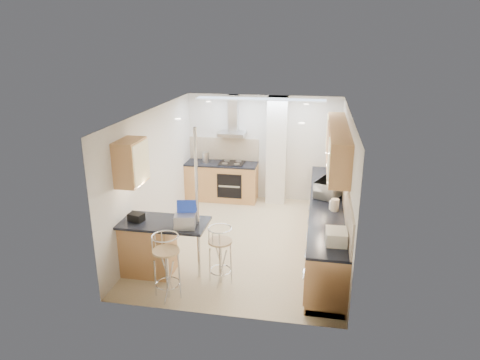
% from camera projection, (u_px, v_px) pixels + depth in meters
% --- Properties ---
extents(ground, '(4.80, 4.80, 0.00)m').
position_uv_depth(ground, '(246.00, 240.00, 8.32)').
color(ground, tan).
rests_on(ground, ground).
extents(room_shell, '(3.64, 4.84, 2.51)m').
position_uv_depth(room_shell, '(266.00, 160.00, 8.13)').
color(room_shell, white).
rests_on(room_shell, ground).
extents(right_counter, '(0.63, 4.40, 0.92)m').
position_uv_depth(right_counter, '(326.00, 224.00, 7.92)').
color(right_counter, tan).
rests_on(right_counter, ground).
extents(back_counter, '(1.70, 0.63, 0.92)m').
position_uv_depth(back_counter, '(222.00, 181.00, 10.30)').
color(back_counter, tan).
rests_on(back_counter, ground).
extents(peninsula, '(1.47, 0.72, 0.94)m').
position_uv_depth(peninsula, '(164.00, 248.00, 7.01)').
color(peninsula, tan).
rests_on(peninsula, ground).
extents(microwave, '(0.58, 0.68, 0.32)m').
position_uv_depth(microwave, '(329.00, 189.00, 7.95)').
color(microwave, white).
rests_on(microwave, right_counter).
extents(laptop, '(0.36, 0.29, 0.22)m').
position_uv_depth(laptop, '(185.00, 221.00, 6.61)').
color(laptop, '#A3A5AB').
rests_on(laptop, peninsula).
extents(bag, '(0.27, 0.22, 0.13)m').
position_uv_depth(bag, '(136.00, 217.00, 6.87)').
color(bag, black).
rests_on(bag, peninsula).
extents(bar_stool_near, '(0.54, 0.54, 1.04)m').
position_uv_depth(bar_stool_near, '(167.00, 267.00, 6.34)').
color(bar_stool_near, tan).
rests_on(bar_stool_near, ground).
extents(bar_stool_end, '(0.53, 0.53, 0.97)m').
position_uv_depth(bar_stool_end, '(220.00, 255.00, 6.74)').
color(bar_stool_end, tan).
rests_on(bar_stool_end, ground).
extents(jar_a, '(0.14, 0.14, 0.18)m').
position_uv_depth(jar_a, '(336.00, 185.00, 8.36)').
color(jar_a, '#EDE6CE').
rests_on(jar_a, right_counter).
extents(jar_b, '(0.15, 0.15, 0.14)m').
position_uv_depth(jar_b, '(330.00, 190.00, 8.14)').
color(jar_b, '#EDE6CE').
rests_on(jar_b, right_counter).
extents(jar_c, '(0.18, 0.18, 0.21)m').
position_uv_depth(jar_c, '(335.00, 205.00, 7.32)').
color(jar_c, '#B6A892').
rests_on(jar_c, right_counter).
extents(jar_d, '(0.12, 0.12, 0.15)m').
position_uv_depth(jar_d, '(332.00, 205.00, 7.39)').
color(jar_d, white).
rests_on(jar_d, right_counter).
extents(bread_bin, '(0.31, 0.38, 0.20)m').
position_uv_depth(bread_bin, '(336.00, 237.00, 6.17)').
color(bread_bin, '#EDE6CE').
rests_on(bread_bin, right_counter).
extents(kettle, '(0.16, 0.16, 0.25)m').
position_uv_depth(kettle, '(205.00, 157.00, 10.17)').
color(kettle, '#B1B3B6').
rests_on(kettle, back_counter).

